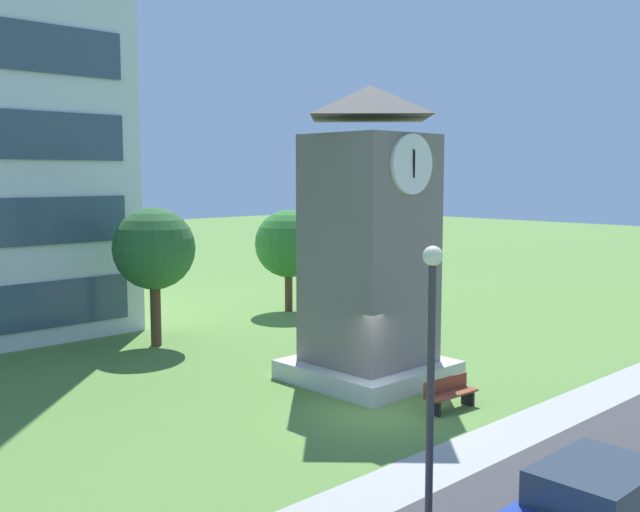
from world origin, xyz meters
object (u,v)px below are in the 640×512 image
Objects in this scene: tree_streetside at (288,244)px; tree_near_tower at (154,249)px; street_lamp at (431,356)px; clock_tower at (369,252)px; park_bench at (450,393)px.

tree_near_tower is (-8.41, -1.89, 0.47)m from tree_streetside.
street_lamp is 22.38m from tree_streetside.
clock_tower is at bearing 48.91° from street_lamp.
street_lamp is (-6.74, -7.73, -0.78)m from clock_tower.
tree_streetside is 0.92× the size of tree_near_tower.
street_lamp is 1.00× the size of tree_near_tower.
clock_tower is at bearing -74.32° from tree_near_tower.
clock_tower is 5.09× the size of park_bench.
tree_streetside is (6.55, 14.38, 2.79)m from park_bench.
tree_near_tower reaches higher than park_bench.
clock_tower is 1.75× the size of street_lamp.
park_bench is at bearing -114.47° from tree_streetside.
tree_near_tower reaches higher than street_lamp.
park_bench is 0.34× the size of tree_near_tower.
park_bench is at bearing -81.52° from tree_near_tower.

